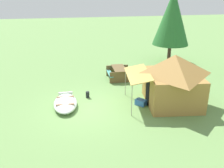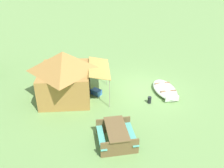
{
  "view_description": "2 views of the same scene",
  "coord_description": "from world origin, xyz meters",
  "px_view_note": "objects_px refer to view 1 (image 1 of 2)",
  "views": [
    {
      "loc": [
        11.6,
        -1.02,
        5.9
      ],
      "look_at": [
        0.03,
        1.14,
        1.28
      ],
      "focal_mm": 40.23,
      "sensor_mm": 36.0,
      "label": 1
    },
    {
      "loc": [
        -11.76,
        4.08,
        7.05
      ],
      "look_at": [
        -0.32,
        1.85,
        0.8
      ],
      "focal_mm": 38.66,
      "sensor_mm": 36.0,
      "label": 2
    }
  ],
  "objects_px": {
    "beached_rowboat": "(65,103)",
    "fuel_can": "(88,95)",
    "canvas_cabin_tent": "(173,79)",
    "picnic_table": "(119,72)",
    "cooler_box": "(141,102)",
    "pine_tree_back_left": "(172,17)"
  },
  "relations": [
    {
      "from": "beached_rowboat",
      "to": "pine_tree_back_left",
      "type": "xyz_separation_m",
      "value": [
        -6.85,
        8.53,
        3.39
      ]
    },
    {
      "from": "beached_rowboat",
      "to": "picnic_table",
      "type": "xyz_separation_m",
      "value": [
        -3.63,
        3.64,
        0.27
      ]
    },
    {
      "from": "picnic_table",
      "to": "cooler_box",
      "type": "relative_size",
      "value": 3.05
    },
    {
      "from": "fuel_can",
      "to": "cooler_box",
      "type": "bearing_deg",
      "value": 61.73
    },
    {
      "from": "canvas_cabin_tent",
      "to": "fuel_can",
      "type": "xyz_separation_m",
      "value": [
        -1.53,
        -4.34,
        -1.21
      ]
    },
    {
      "from": "canvas_cabin_tent",
      "to": "pine_tree_back_left",
      "type": "xyz_separation_m",
      "value": [
        -7.47,
        2.95,
        2.2
      ]
    },
    {
      "from": "beached_rowboat",
      "to": "canvas_cabin_tent",
      "type": "distance_m",
      "value": 5.74
    },
    {
      "from": "beached_rowboat",
      "to": "fuel_can",
      "type": "relative_size",
      "value": 6.66
    },
    {
      "from": "canvas_cabin_tent",
      "to": "fuel_can",
      "type": "distance_m",
      "value": 4.76
    },
    {
      "from": "canvas_cabin_tent",
      "to": "cooler_box",
      "type": "bearing_deg",
      "value": -92.84
    },
    {
      "from": "picnic_table",
      "to": "canvas_cabin_tent",
      "type": "bearing_deg",
      "value": 24.65
    },
    {
      "from": "beached_rowboat",
      "to": "fuel_can",
      "type": "distance_m",
      "value": 1.54
    },
    {
      "from": "canvas_cabin_tent",
      "to": "pine_tree_back_left",
      "type": "bearing_deg",
      "value": 158.46
    },
    {
      "from": "canvas_cabin_tent",
      "to": "picnic_table",
      "type": "bearing_deg",
      "value": -155.35
    },
    {
      "from": "beached_rowboat",
      "to": "canvas_cabin_tent",
      "type": "bearing_deg",
      "value": 83.71
    },
    {
      "from": "picnic_table",
      "to": "pine_tree_back_left",
      "type": "xyz_separation_m",
      "value": [
        -3.22,
        4.89,
        3.12
      ]
    },
    {
      "from": "canvas_cabin_tent",
      "to": "fuel_can",
      "type": "height_order",
      "value": "canvas_cabin_tent"
    },
    {
      "from": "picnic_table",
      "to": "cooler_box",
      "type": "height_order",
      "value": "picnic_table"
    },
    {
      "from": "canvas_cabin_tent",
      "to": "pine_tree_back_left",
      "type": "distance_m",
      "value": 8.32
    },
    {
      "from": "cooler_box",
      "to": "picnic_table",
      "type": "bearing_deg",
      "value": -176.01
    },
    {
      "from": "canvas_cabin_tent",
      "to": "beached_rowboat",
      "type": "bearing_deg",
      "value": -96.29
    },
    {
      "from": "fuel_can",
      "to": "pine_tree_back_left",
      "type": "distance_m",
      "value": 10.0
    }
  ]
}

